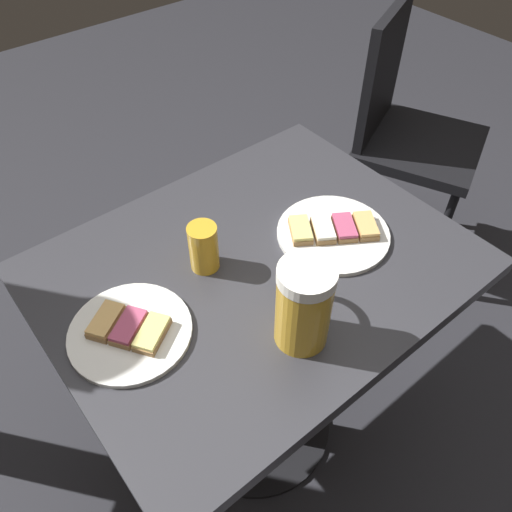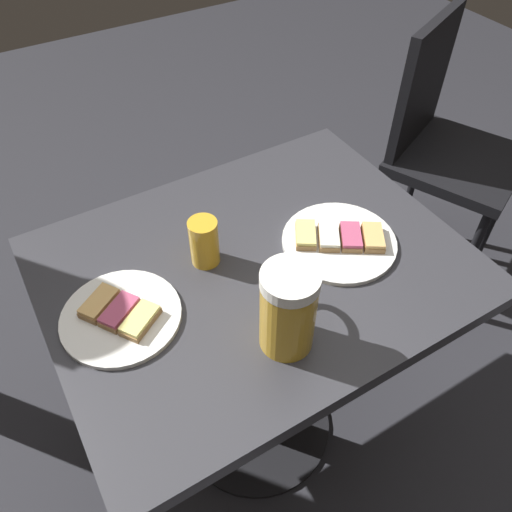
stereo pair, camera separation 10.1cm
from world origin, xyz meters
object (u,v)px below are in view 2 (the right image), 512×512
Objects in this scene: plate_far at (121,315)px; cafe_chair at (442,142)px; plate_near at (339,240)px; beer_glass_small at (204,242)px; beer_mug at (288,308)px.

cafe_chair is at bearing 103.82° from plate_far.
plate_near is 0.28m from beer_glass_small.
plate_near is 1.37× the size of beer_mug.
plate_far is 1.27× the size of beer_mug.
cafe_chair reaches higher than beer_glass_small.
plate_near is 0.46m from plate_far.
cafe_chair reaches higher than plate_far.
cafe_chair is at bearing 115.54° from plate_near.
beer_glass_small is 0.11× the size of cafe_chair.
cafe_chair is (-0.47, 0.91, -0.26)m from beer_mug.
beer_glass_small is at bearing 104.62° from plate_far.
plate_far is 0.24× the size of cafe_chair.
cafe_chair is (-0.23, 0.95, -0.23)m from beer_glass_small.
beer_glass_small is (-0.10, -0.26, 0.04)m from plate_near.
beer_mug is at bearing 3.00° from cafe_chair.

